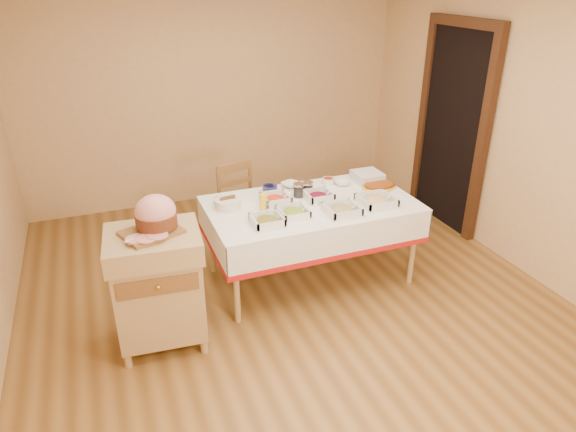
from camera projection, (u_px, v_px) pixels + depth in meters
The scene contains 23 objects.
room_shell at pixel (292, 159), 3.92m from camera, with size 5.00×5.00×5.00m.
doorway at pixel (453, 125), 5.48m from camera, with size 0.09×1.10×2.20m.
dining_table at pixel (311, 219), 4.58m from camera, with size 1.82×1.02×0.76m.
butcher_cart at pixel (158, 283), 3.77m from camera, with size 0.71×0.61×0.94m.
dining_chair at pixel (242, 209), 5.07m from camera, with size 0.49×0.47×0.92m.
ham_on_board at pixel (155, 216), 3.58m from camera, with size 0.41×0.39×0.27m.
serving_dish_a at pixel (267, 221), 4.11m from camera, with size 0.25×0.24×0.11m.
serving_dish_b at pixel (293, 212), 4.26m from camera, with size 0.23×0.23×0.09m.
serving_dish_c at pixel (342, 210), 4.29m from camera, with size 0.27×0.27×0.11m.
serving_dish_d at pixel (376, 201), 4.46m from camera, with size 0.29×0.29×0.11m.
serving_dish_e at pixel (276, 199), 4.49m from camera, with size 0.25×0.23×0.11m.
serving_dish_f at pixel (318, 196), 4.56m from camera, with size 0.24×0.23×0.11m.
small_bowl_left at pixel (221, 200), 4.47m from camera, with size 0.13×0.13×0.06m.
small_bowl_mid at pixel (270, 188), 4.73m from camera, with size 0.14×0.14×0.06m.
small_bowl_right at pixel (328, 181), 4.90m from camera, with size 0.11×0.11×0.06m.
bowl_white_imported at pixel (291, 185), 4.83m from camera, with size 0.17×0.17×0.04m, color silver.
bowl_small_imported at pixel (343, 182), 4.88m from camera, with size 0.15×0.15×0.05m, color silver.
preserve_jar_left at pixel (299, 191), 4.61m from camera, with size 0.10×0.10×0.13m.
preserve_jar_right at pixel (308, 189), 4.66m from camera, with size 0.09×0.09×0.12m.
mustard_bottle at pixel (263, 201), 4.34m from camera, with size 0.06×0.06×0.18m.
bread_basket at pixel (228, 203), 4.39m from camera, with size 0.23×0.23×0.10m.
plate_stack at pixel (367, 177), 4.95m from camera, with size 0.26×0.26×0.09m.
brass_platter at pixel (379, 186), 4.81m from camera, with size 0.33×0.24×0.04m.
Camera 1 is at (-1.37, -3.46, 2.60)m, focal length 32.00 mm.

